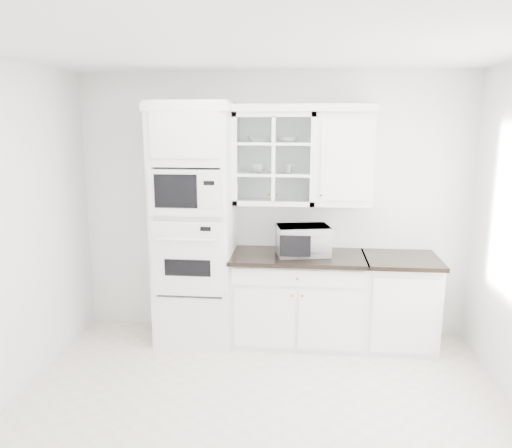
# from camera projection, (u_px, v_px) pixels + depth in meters

# --- Properties ---
(ground) EXTENTS (4.00, 3.50, 0.01)m
(ground) POSITION_uv_depth(u_px,v_px,m) (255.00, 421.00, 3.74)
(ground) COLOR beige
(ground) RESTS_ON ground
(room_shell) EXTENTS (4.00, 3.50, 2.70)m
(room_shell) POSITION_uv_depth(u_px,v_px,m) (261.00, 179.00, 3.80)
(room_shell) COLOR white
(room_shell) RESTS_ON ground
(oven_column) EXTENTS (0.76, 0.68, 2.40)m
(oven_column) POSITION_uv_depth(u_px,v_px,m) (195.00, 225.00, 4.95)
(oven_column) COLOR white
(oven_column) RESTS_ON ground
(base_cabinet_run) EXTENTS (1.32, 0.67, 0.92)m
(base_cabinet_run) POSITION_uv_depth(u_px,v_px,m) (297.00, 298.00, 5.03)
(base_cabinet_run) COLOR white
(base_cabinet_run) RESTS_ON ground
(extra_base_cabinet) EXTENTS (0.72, 0.67, 0.92)m
(extra_base_cabinet) POSITION_uv_depth(u_px,v_px,m) (399.00, 301.00, 4.93)
(extra_base_cabinet) COLOR white
(extra_base_cabinet) RESTS_ON ground
(upper_cabinet_glass) EXTENTS (0.80, 0.33, 0.90)m
(upper_cabinet_glass) POSITION_uv_depth(u_px,v_px,m) (275.00, 159.00, 4.90)
(upper_cabinet_glass) COLOR white
(upper_cabinet_glass) RESTS_ON room_shell
(upper_cabinet_solid) EXTENTS (0.55, 0.33, 0.90)m
(upper_cabinet_solid) POSITION_uv_depth(u_px,v_px,m) (344.00, 159.00, 4.84)
(upper_cabinet_solid) COLOR white
(upper_cabinet_solid) RESTS_ON room_shell
(crown_molding) EXTENTS (2.14, 0.38, 0.07)m
(crown_molding) POSITION_uv_depth(u_px,v_px,m) (264.00, 108.00, 4.79)
(crown_molding) COLOR white
(crown_molding) RESTS_ON room_shell
(countertop_microwave) EXTENTS (0.58, 0.51, 0.29)m
(countertop_microwave) POSITION_uv_depth(u_px,v_px,m) (303.00, 240.00, 4.90)
(countertop_microwave) COLOR white
(countertop_microwave) RESTS_ON base_cabinet_run
(bowl_a) EXTENTS (0.25, 0.25, 0.05)m
(bowl_a) POSITION_uv_depth(u_px,v_px,m) (258.00, 139.00, 4.86)
(bowl_a) COLOR white
(bowl_a) RESTS_ON upper_cabinet_glass
(bowl_b) EXTENTS (0.21, 0.21, 0.06)m
(bowl_b) POSITION_uv_depth(u_px,v_px,m) (288.00, 139.00, 4.86)
(bowl_b) COLOR white
(bowl_b) RESTS_ON upper_cabinet_glass
(cup_a) EXTENTS (0.12, 0.12, 0.09)m
(cup_a) POSITION_uv_depth(u_px,v_px,m) (258.00, 168.00, 4.96)
(cup_a) COLOR white
(cup_a) RESTS_ON upper_cabinet_glass
(cup_b) EXTENTS (0.10, 0.10, 0.09)m
(cup_b) POSITION_uv_depth(u_px,v_px,m) (288.00, 169.00, 4.91)
(cup_b) COLOR white
(cup_b) RESTS_ON upper_cabinet_glass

